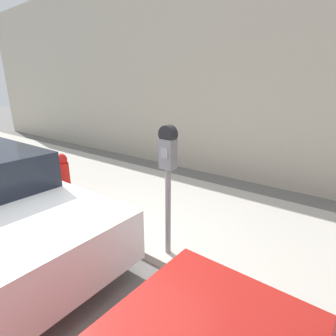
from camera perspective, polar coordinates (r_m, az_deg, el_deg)
The scene contains 5 objects.
ground_plane at distance 3.45m, azimuth -19.56°, elevation -22.64°, with size 60.00×60.00×0.00m, color slate.
sidewalk at distance 4.72m, azimuth 3.39°, elevation -9.17°, with size 24.00×2.80×0.12m.
building_facade at distance 6.40m, azimuth 17.04°, elevation 20.82°, with size 24.00×0.30×5.26m.
parking_meter at distance 3.04m, azimuth -0.00°, elevation -0.10°, with size 0.20×0.14×1.64m.
fire_hydrant at distance 5.24m, azimuth -21.94°, elevation -1.79°, with size 0.26×0.26×0.88m.
Camera 1 is at (2.35, -1.31, 2.16)m, focal length 28.00 mm.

